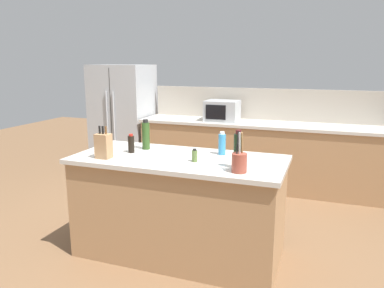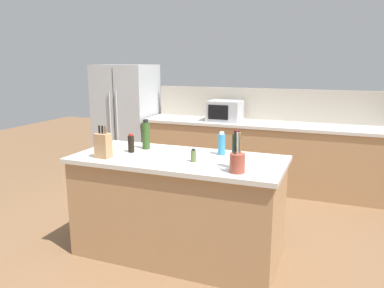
% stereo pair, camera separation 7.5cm
% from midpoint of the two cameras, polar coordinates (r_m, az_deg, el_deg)
% --- Properties ---
extents(ground_plane, '(14.00, 14.00, 0.00)m').
position_cam_midpoint_polar(ground_plane, '(3.72, -2.53, -16.20)').
color(ground_plane, brown).
extents(back_counter_run, '(3.40, 0.66, 0.94)m').
position_cam_midpoint_polar(back_counter_run, '(5.46, 9.28, -1.62)').
color(back_counter_run, '#A87C54').
rests_on(back_counter_run, ground_plane).
extents(wall_backsplash, '(3.36, 0.03, 0.46)m').
position_cam_midpoint_polar(wall_backsplash, '(5.64, 10.15, 6.02)').
color(wall_backsplash, '#B2A899').
rests_on(wall_backsplash, back_counter_run).
extents(kitchen_island, '(1.91, 0.87, 0.94)m').
position_cam_midpoint_polar(kitchen_island, '(3.52, -2.60, -9.43)').
color(kitchen_island, '#A87C54').
rests_on(kitchen_island, ground_plane).
extents(refrigerator, '(0.89, 0.75, 1.74)m').
position_cam_midpoint_polar(refrigerator, '(6.20, -10.77, 3.75)').
color(refrigerator, '#ADB2B7').
rests_on(refrigerator, ground_plane).
extents(microwave, '(0.47, 0.39, 0.29)m').
position_cam_midpoint_polar(microwave, '(5.46, 4.22, 5.08)').
color(microwave, '#ADB2B7').
rests_on(microwave, back_counter_run).
extents(knife_block, '(0.13, 0.10, 0.29)m').
position_cam_midpoint_polar(knife_block, '(3.41, -13.95, -0.26)').
color(knife_block, '#A87C54').
rests_on(knife_block, kitchen_island).
extents(utensil_crock, '(0.12, 0.12, 0.32)m').
position_cam_midpoint_polar(utensil_crock, '(2.92, 6.49, -2.73)').
color(utensil_crock, brown).
rests_on(utensil_crock, kitchen_island).
extents(wine_bottle, '(0.07, 0.07, 0.31)m').
position_cam_midpoint_polar(wine_bottle, '(3.01, 6.32, -0.98)').
color(wine_bottle, black).
rests_on(wine_bottle, kitchen_island).
extents(olive_oil_bottle, '(0.08, 0.08, 0.29)m').
position_cam_midpoint_polar(olive_oil_bottle, '(3.69, -7.62, 1.34)').
color(olive_oil_bottle, '#2D4C1E').
rests_on(olive_oil_bottle, kitchen_island).
extents(soy_sauce_bottle, '(0.06, 0.06, 0.18)m').
position_cam_midpoint_polar(soy_sauce_bottle, '(3.58, -9.85, 0.03)').
color(soy_sauce_bottle, black).
rests_on(soy_sauce_bottle, kitchen_island).
extents(spice_jar_oregano, '(0.05, 0.05, 0.11)m').
position_cam_midpoint_polar(spice_jar_oregano, '(3.21, -0.27, -1.80)').
color(spice_jar_oregano, '#567038').
rests_on(spice_jar_oregano, kitchen_island).
extents(dish_soap_bottle, '(0.07, 0.07, 0.21)m').
position_cam_midpoint_polar(dish_soap_bottle, '(3.46, 3.98, 0.03)').
color(dish_soap_bottle, '#3384BC').
rests_on(dish_soap_bottle, kitchen_island).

